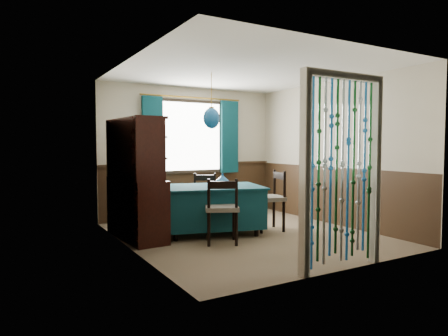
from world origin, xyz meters
TOP-DOWN VIEW (x-y plane):
  - floor at (0.00, 0.00)m, footprint 4.00×4.00m
  - ceiling at (0.00, 0.00)m, footprint 4.00×4.00m
  - wall_back at (0.00, 2.00)m, footprint 3.60×0.00m
  - wall_front at (0.00, -2.00)m, footprint 3.60×0.00m
  - wall_left at (-1.80, 0.00)m, footprint 0.00×4.00m
  - wall_right at (1.80, 0.00)m, footprint 0.00×4.00m
  - wainscot_back at (0.00, 1.99)m, footprint 3.60×0.00m
  - wainscot_front at (0.00, -1.99)m, footprint 3.60×0.00m
  - wainscot_left at (-1.79, 0.00)m, footprint 0.00×4.00m
  - wainscot_right at (1.79, 0.00)m, footprint 0.00×4.00m
  - window at (0.00, 1.95)m, footprint 1.32×0.12m
  - doorway at (0.00, -1.94)m, footprint 1.16×0.12m
  - dining_table at (-0.41, 0.37)m, footprint 1.78×1.45m
  - chair_near at (-0.59, -0.28)m, footprint 0.60×0.59m
  - chair_far at (-0.19, 1.05)m, footprint 0.59×0.58m
  - chair_left at (-1.33, 0.69)m, footprint 0.58×0.59m
  - chair_right at (0.52, 0.11)m, footprint 0.56×0.58m
  - sideboard at (-1.55, 0.63)m, footprint 0.55×1.38m
  - pendant_lamp at (-0.41, 0.37)m, footprint 0.26×0.26m
  - vase_table at (-0.31, 0.21)m, footprint 0.21×0.21m
  - bowl_shelf at (-1.48, 0.37)m, footprint 0.25×0.25m
  - vase_sideboard at (-1.48, 0.91)m, footprint 0.18×0.18m

SIDE VIEW (x-z plane):
  - floor at x=0.00m, z-range 0.00..0.00m
  - dining_table at x=-0.41m, z-range 0.06..0.81m
  - chair_left at x=-1.33m, z-range 0.03..0.90m
  - chair_far at x=-0.19m, z-range 0.03..0.91m
  - chair_near at x=-0.59m, z-range 0.03..0.95m
  - wainscot_back at x=0.00m, z-range -1.30..2.30m
  - wainscot_front at x=0.00m, z-range -1.30..2.30m
  - wainscot_left at x=-1.79m, z-range -1.50..2.50m
  - wainscot_right at x=1.79m, z-range -1.50..2.50m
  - chair_right at x=0.52m, z-range 0.03..1.00m
  - sideboard at x=-1.55m, z-range -0.27..1.50m
  - vase_table at x=-0.31m, z-range 0.75..0.93m
  - vase_sideboard at x=-1.48m, z-range 0.89..1.05m
  - doorway at x=0.00m, z-range -0.04..2.14m
  - bowl_shelf at x=-1.48m, z-range 1.21..1.27m
  - wall_back at x=0.00m, z-range -0.55..3.05m
  - wall_front at x=0.00m, z-range -0.55..3.05m
  - wall_left at x=-1.80m, z-range -0.75..3.25m
  - wall_right at x=1.80m, z-range -0.75..3.25m
  - window at x=0.00m, z-range 0.84..2.26m
  - pendant_lamp at x=-0.41m, z-range 1.37..2.23m
  - ceiling at x=0.00m, z-range 2.50..2.50m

